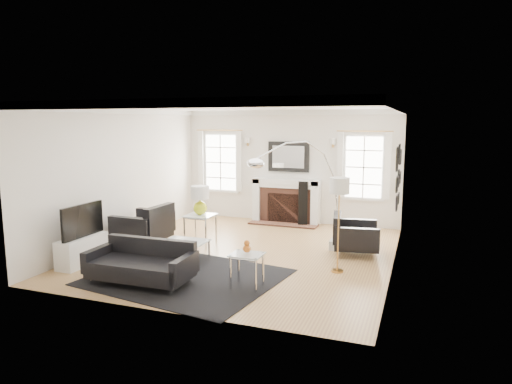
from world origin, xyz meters
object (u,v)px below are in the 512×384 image
at_px(gourd_lamp, 200,198).
at_px(arc_floor_lamp, 298,191).
at_px(coffee_table, 182,244).
at_px(sofa, 143,264).
at_px(armchair_left, 146,227).
at_px(armchair_right, 353,236).
at_px(fireplace, 286,202).

distance_m(gourd_lamp, arc_floor_lamp, 2.07).
relative_size(coffee_table, arc_floor_lamp, 0.36).
bearing_deg(coffee_table, gourd_lamp, 101.08).
bearing_deg(sofa, coffee_table, 88.19).
relative_size(sofa, armchair_left, 1.57).
bearing_deg(arc_floor_lamp, gourd_lamp, -178.54).
bearing_deg(armchair_left, coffee_table, -29.86).
height_order(gourd_lamp, arc_floor_lamp, arc_floor_lamp).
xyz_separation_m(armchair_right, coffee_table, (-2.83, -1.57, -0.03)).
height_order(fireplace, armchair_right, fireplace).
distance_m(armchair_left, armchair_right, 4.16).
bearing_deg(sofa, fireplace, 79.65).
distance_m(fireplace, arc_floor_lamp, 2.76).
bearing_deg(arc_floor_lamp, armchair_right, 18.25).
distance_m(armchair_left, gourd_lamp, 1.25).
distance_m(coffee_table, arc_floor_lamp, 2.37).
height_order(coffee_table, gourd_lamp, gourd_lamp).
distance_m(armchair_left, coffee_table, 1.43).
bearing_deg(gourd_lamp, armchair_left, -154.77).
bearing_deg(armchair_left, armchair_right, 11.91).
xyz_separation_m(armchair_left, arc_floor_lamp, (3.06, 0.53, 0.82)).
height_order(sofa, arc_floor_lamp, arc_floor_lamp).
bearing_deg(armchair_left, gourd_lamp, 25.23).
relative_size(sofa, coffee_table, 2.10).
bearing_deg(coffee_table, fireplace, 77.01).
xyz_separation_m(fireplace, arc_floor_lamp, (0.96, -2.49, 0.67)).
distance_m(fireplace, gourd_lamp, 2.80).
xyz_separation_m(armchair_right, arc_floor_lamp, (-1.00, -0.33, 0.86)).
xyz_separation_m(gourd_lamp, arc_floor_lamp, (2.06, 0.05, 0.24)).
xyz_separation_m(armchair_left, gourd_lamp, (1.01, 0.47, 0.57)).
bearing_deg(sofa, armchair_left, 122.26).
height_order(fireplace, arc_floor_lamp, arc_floor_lamp).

